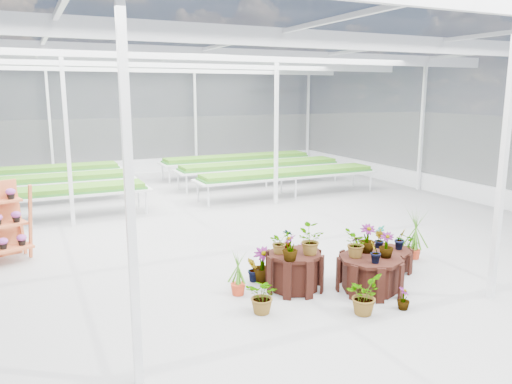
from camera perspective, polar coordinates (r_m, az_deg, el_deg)
name	(u,v)px	position (r m, az deg, el deg)	size (l,w,h in m)	color
ground_plane	(238,254)	(10.93, -2.11, -7.14)	(24.00, 24.00, 0.00)	gray
greenhouse_shell	(237,151)	(10.44, -2.20, 4.66)	(18.00, 24.00, 4.50)	white
steel_frame	(237,151)	(10.44, -2.20, 4.66)	(18.00, 24.00, 4.50)	silver
nursery_benches	(156,182)	(17.50, -11.40, 1.12)	(16.00, 7.00, 0.84)	silver
plinth_tall	(294,271)	(9.00, 4.42, -9.02)	(1.00, 1.00, 0.68)	black
plinth_mid	(370,274)	(9.18, 12.92, -9.09)	(1.16, 1.16, 0.61)	black
plinth_low	(389,260)	(10.33, 14.91, -7.47)	(0.90, 0.90, 0.41)	black
nursery_plants	(338,257)	(9.28, 9.39, -7.32)	(4.60, 2.76, 1.24)	#3E781C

